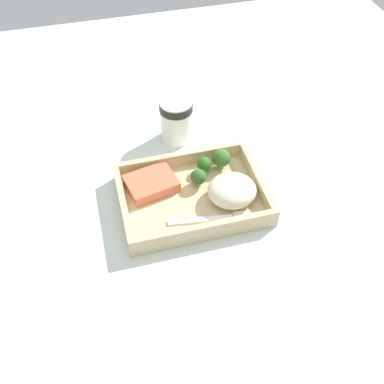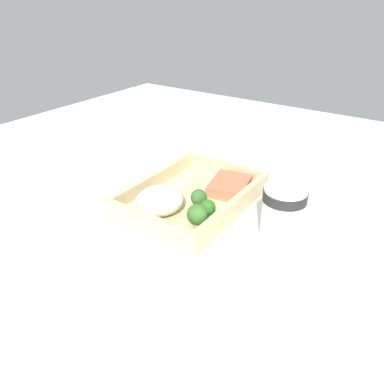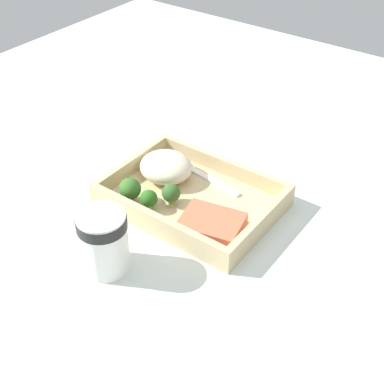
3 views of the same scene
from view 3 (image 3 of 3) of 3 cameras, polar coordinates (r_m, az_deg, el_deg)
name	(u,v)px [view 3 (image 3 of 3)]	position (r cm, az deg, el deg)	size (l,w,h in cm)	color
ground_plane	(192,209)	(93.33, 0.00, -1.80)	(160.00, 160.00, 2.00)	silver
takeout_tray	(192,202)	(92.32, 0.00, -1.03)	(28.39, 20.66, 1.20)	#CDB686
tray_rim	(192,192)	(91.01, 0.00, 0.01)	(28.39, 20.66, 3.03)	#CDB686
salmon_fillet	(212,224)	(85.09, 2.11, -3.48)	(9.65, 7.47, 2.32)	#DD6B49
mashed_potatoes	(166,167)	(95.69, -2.79, 2.70)	(9.63, 8.99, 4.70)	beige
broccoli_floret_1	(149,199)	(88.92, -4.65, -0.75)	(3.00, 3.00, 3.64)	#80AB62
broccoli_floret_2	(130,189)	(90.51, -6.62, 0.30)	(3.76, 3.76, 4.54)	#83AB64
broccoli_floret_3	(171,193)	(89.76, -2.24, -0.14)	(3.18, 3.18, 3.82)	#73A04F
fork	(200,174)	(97.45, 0.87, 1.93)	(15.88, 3.75, 0.44)	white
paper_cup	(104,239)	(78.74, -9.42, -4.98)	(7.33, 7.33, 10.03)	white
receipt_slip	(90,147)	(109.39, -10.85, 4.77)	(9.27, 13.15, 0.24)	white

